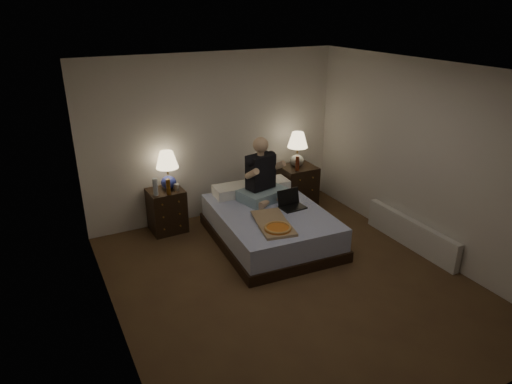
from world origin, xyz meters
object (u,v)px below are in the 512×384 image
beer_bottle_left (168,187)px  beer_bottle_right (297,163)px  pizza_box (278,229)px  radiator (411,233)px  lamp_right (297,149)px  nightstand_right (297,187)px  soda_can (176,187)px  water_bottle (155,187)px  laptop (293,200)px  bed (270,226)px  lamp_left (168,170)px  nightstand_left (167,210)px  person (263,170)px

beer_bottle_left → beer_bottle_right: bearing=-3.6°
pizza_box → radiator: (1.86, -0.44, -0.31)m
lamp_right → beer_bottle_left: (-2.13, -0.04, -0.23)m
nightstand_right → soda_can: 2.03m
water_bottle → laptop: 1.92m
bed → lamp_right: size_ratio=3.35×
bed → radiator: (1.64, -1.02, -0.03)m
radiator → water_bottle: bearing=147.8°
beer_bottle_left → pizza_box: 1.71m
radiator → lamp_left: bearing=143.4°
nightstand_left → bed: bearing=-41.5°
bed → beer_bottle_left: bearing=149.5°
nightstand_right → radiator: size_ratio=0.44×
person → water_bottle: bearing=148.7°
beer_bottle_left → lamp_right: bearing=1.1°
beer_bottle_right → person: size_ratio=0.25×
beer_bottle_right → person: bearing=-159.3°
nightstand_right → beer_bottle_left: size_ratio=3.06×
beer_bottle_right → soda_can: bearing=173.4°
beer_bottle_right → pizza_box: bearing=-130.2°
person → nightstand_left: bearing=141.9°
lamp_right → soda_can: lamp_right is taller
bed → soda_can: (-1.04, 0.89, 0.46)m
beer_bottle_left → radiator: (2.83, -1.83, -0.55)m
bed → laptop: (0.32, -0.07, 0.35)m
lamp_right → radiator: lamp_right is taller
nightstand_left → beer_bottle_left: (-0.00, -0.18, 0.43)m
soda_can → radiator: 3.34m
lamp_right → radiator: size_ratio=0.35×
lamp_left → laptop: lamp_left is taller
soda_can → laptop: (1.36, -0.96, -0.10)m
soda_can → beer_bottle_left: 0.18m
bed → lamp_right: lamp_right is taller
bed → person: bearing=81.4°
soda_can → person: person is taller
beer_bottle_left → radiator: beer_bottle_left is taller
nightstand_right → person: (-0.87, -0.43, 0.58)m
lamp_left → radiator: lamp_left is taller
bed → water_bottle: water_bottle is taller
lamp_left → person: bearing=-27.8°
lamp_right → pizza_box: lamp_right is taller
bed → person: (0.08, 0.39, 0.70)m
water_bottle → beer_bottle_left: 0.18m
nightstand_left → radiator: size_ratio=0.40×
bed → water_bottle: (-1.36, 0.86, 0.53)m
person → radiator: 2.23m
nightstand_left → lamp_right: size_ratio=1.14×
water_bottle → radiator: water_bottle is taller
soda_can → person: bearing=-24.1°
lamp_right → person: 0.98m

